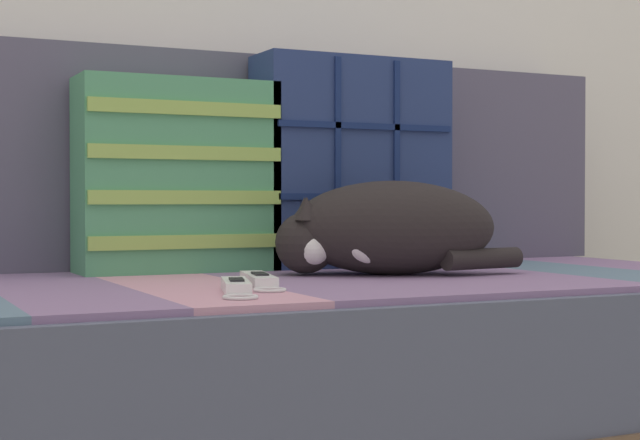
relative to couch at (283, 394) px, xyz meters
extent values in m
cube|color=#4C5166|center=(0.00, 0.00, 0.09)|extent=(1.82, 0.84, 0.21)
cube|color=gray|center=(-0.39, -0.02, 0.20)|extent=(0.19, 0.75, 0.01)
cube|color=#C6899E|center=(-0.19, -0.02, 0.20)|extent=(0.19, 0.75, 0.01)
cube|color=gray|center=(0.00, -0.02, 0.20)|extent=(0.19, 0.75, 0.01)
cube|color=gray|center=(0.19, -0.02, 0.20)|extent=(0.19, 0.75, 0.01)
cube|color=gray|center=(0.39, -0.02, 0.20)|extent=(0.19, 0.75, 0.01)
cube|color=slate|center=(0.58, -0.02, 0.20)|extent=(0.19, 0.75, 0.01)
cube|color=gray|center=(0.78, -0.02, 0.20)|extent=(0.19, 0.75, 0.01)
cube|color=#514C60|center=(0.00, 0.36, 0.41)|extent=(1.82, 0.14, 0.43)
cube|color=navy|center=(0.24, 0.21, 0.41)|extent=(0.40, 0.13, 0.42)
cube|color=navy|center=(0.24, 0.15, 0.34)|extent=(0.38, 0.01, 0.01)
cube|color=navy|center=(0.18, 0.15, 0.41)|extent=(0.01, 0.01, 0.40)
cube|color=navy|center=(0.24, 0.15, 0.48)|extent=(0.38, 0.01, 0.01)
cube|color=navy|center=(0.31, 0.15, 0.41)|extent=(0.01, 0.01, 0.40)
cube|color=#4C9366|center=(-0.12, 0.21, 0.38)|extent=(0.37, 0.13, 0.36)
cube|color=#93B751|center=(-0.12, 0.15, 0.26)|extent=(0.36, 0.01, 0.02)
cube|color=#93B751|center=(-0.12, 0.15, 0.34)|extent=(0.36, 0.01, 0.02)
cube|color=#93B751|center=(-0.12, 0.15, 0.42)|extent=(0.36, 0.01, 0.02)
cube|color=#93B751|center=(-0.12, 0.15, 0.50)|extent=(0.36, 0.01, 0.02)
ellipsoid|color=black|center=(0.20, -0.03, 0.28)|extent=(0.41, 0.30, 0.17)
sphere|color=black|center=(0.06, 0.03, 0.26)|extent=(0.11, 0.11, 0.11)
sphere|color=white|center=(0.06, 0.00, 0.25)|extent=(0.06, 0.06, 0.06)
ellipsoid|color=white|center=(0.15, -0.06, 0.26)|extent=(0.11, 0.05, 0.08)
cylinder|color=black|center=(0.34, -0.11, 0.23)|extent=(0.17, 0.06, 0.04)
cone|color=black|center=(0.05, 0.00, 0.32)|extent=(0.04, 0.04, 0.04)
cone|color=black|center=(0.07, 0.06, 0.32)|extent=(0.04, 0.04, 0.04)
cube|color=white|center=(-0.17, -0.22, 0.21)|extent=(0.08, 0.15, 0.02)
cube|color=black|center=(-0.17, -0.23, 0.22)|extent=(0.03, 0.05, 0.00)
cube|color=black|center=(-0.15, -0.16, 0.21)|extent=(0.03, 0.02, 0.02)
torus|color=silver|center=(-0.20, -0.31, 0.20)|extent=(0.06, 0.06, 0.01)
cube|color=white|center=(-0.10, -0.13, 0.21)|extent=(0.07, 0.16, 0.02)
cube|color=black|center=(-0.10, -0.14, 0.22)|extent=(0.03, 0.06, 0.00)
cube|color=black|center=(-0.08, -0.06, 0.21)|extent=(0.03, 0.02, 0.02)
torus|color=silver|center=(-0.12, -0.23, 0.20)|extent=(0.06, 0.06, 0.01)
camera|label=1|loc=(-0.67, -1.54, 0.33)|focal=55.00mm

